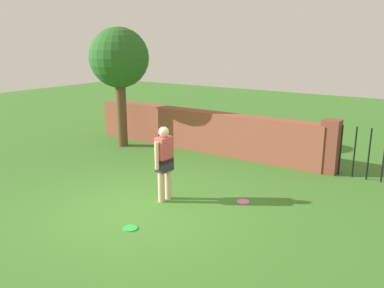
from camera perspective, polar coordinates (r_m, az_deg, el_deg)
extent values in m
plane|color=#3D7528|center=(8.23, -7.72, -9.44)|extent=(40.00, 40.00, 0.00)
cube|color=brown|center=(12.38, 1.10, 1.97)|extent=(7.80, 0.50, 1.25)
cylinder|color=brown|center=(12.96, -10.10, 4.73)|extent=(0.32, 0.32, 2.31)
sphere|color=#286023|center=(12.79, -10.44, 12.11)|extent=(1.86, 1.86, 1.86)
cylinder|color=beige|center=(8.45, -4.45, -5.58)|extent=(0.14, 0.14, 0.85)
cylinder|color=beige|center=(8.60, -3.45, -5.19)|extent=(0.14, 0.14, 0.85)
cube|color=#2D2D38|center=(8.41, -3.99, -2.98)|extent=(0.25, 0.38, 0.28)
cube|color=#CC4C4C|center=(8.31, -4.03, -0.84)|extent=(0.25, 0.38, 0.55)
sphere|color=beige|center=(8.22, -4.08, 1.74)|extent=(0.22, 0.22, 0.22)
cylinder|color=beige|center=(8.18, -5.08, -1.68)|extent=(0.09, 0.09, 0.58)
cylinder|color=beige|center=(8.49, -3.00, -1.02)|extent=(0.09, 0.09, 0.58)
cube|color=brown|center=(10.79, 19.21, -0.35)|extent=(0.44, 0.44, 1.40)
cylinder|color=black|center=(10.74, 20.57, -0.82)|extent=(0.04, 0.04, 1.30)
cylinder|color=black|center=(10.67, 22.32, -1.08)|extent=(0.04, 0.04, 1.30)
cylinder|color=black|center=(10.61, 24.08, -1.34)|extent=(0.04, 0.04, 1.30)
cylinder|color=black|center=(10.57, 25.86, -1.60)|extent=(0.04, 0.04, 1.30)
cylinder|color=green|center=(7.51, -8.87, -11.88)|extent=(0.27, 0.27, 0.02)
cylinder|color=pink|center=(8.62, 7.38, -8.22)|extent=(0.27, 0.27, 0.02)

